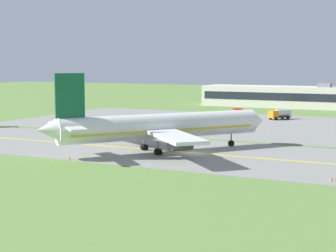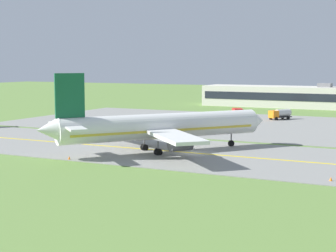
{
  "view_description": "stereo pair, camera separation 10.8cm",
  "coord_description": "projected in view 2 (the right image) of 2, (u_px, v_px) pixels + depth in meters",
  "views": [
    {
      "loc": [
        34.33,
        -77.96,
        14.19
      ],
      "look_at": [
        -4.94,
        1.06,
        4.0
      ],
      "focal_mm": 58.66,
      "sensor_mm": 36.0,
      "label": 1
    },
    {
      "loc": [
        34.43,
        -77.91,
        14.19
      ],
      "look_at": [
        -4.94,
        1.06,
        4.0
      ],
      "focal_mm": 58.66,
      "sensor_mm": 36.0,
      "label": 2
    }
  ],
  "objects": [
    {
      "name": "apron_pad",
      "position": [
        313.0,
        128.0,
        119.05
      ],
      "size": [
        140.0,
        52.0,
        0.1
      ],
      "primitive_type": "cube",
      "color": "gray",
      "rests_on": "ground"
    },
    {
      "name": "taxiway_centreline",
      "position": [
        193.0,
        153.0,
        86.14
      ],
      "size": [
        220.0,
        0.6,
        0.01
      ],
      "primitive_type": "cube",
      "color": "yellow",
      "rests_on": "taxiway_strip"
    },
    {
      "name": "ground_plane",
      "position": [
        193.0,
        154.0,
        86.15
      ],
      "size": [
        500.0,
        500.0,
        0.0
      ],
      "primitive_type": "plane",
      "color": "olive"
    },
    {
      "name": "airplane_lead",
      "position": [
        160.0,
        127.0,
        86.82
      ],
      "size": [
        29.1,
        33.68,
        12.7
      ],
      "color": "white",
      "rests_on": "ground"
    },
    {
      "name": "traffic_cone_near_edge",
      "position": [
        331.0,
        179.0,
        65.74
      ],
      "size": [
        0.44,
        0.44,
        0.6
      ],
      "primitive_type": "cone",
      "color": "orange",
      "rests_on": "ground"
    },
    {
      "name": "service_truck_baggage",
      "position": [
        280.0,
        114.0,
        136.8
      ],
      "size": [
        5.01,
        6.14,
        2.65
      ],
      "color": "orange",
      "rests_on": "ground"
    },
    {
      "name": "traffic_cone_mid_edge",
      "position": [
        69.0,
        158.0,
        80.41
      ],
      "size": [
        0.44,
        0.44,
        0.6
      ],
      "primitive_type": "cone",
      "color": "orange",
      "rests_on": "ground"
    },
    {
      "name": "service_truck_fuel",
      "position": [
        237.0,
        112.0,
        140.79
      ],
      "size": [
        4.6,
        6.27,
        2.6
      ],
      "color": "red",
      "rests_on": "ground"
    },
    {
      "name": "taxiway_strip",
      "position": [
        193.0,
        153.0,
        86.14
      ],
      "size": [
        240.0,
        28.0,
        0.1
      ],
      "primitive_type": "cube",
      "color": "gray",
      "rests_on": "ground"
    },
    {
      "name": "terminal_building",
      "position": [
        289.0,
        97.0,
        176.03
      ],
      "size": [
        55.39,
        13.16,
        7.86
      ],
      "color": "beige",
      "rests_on": "ground"
    }
  ]
}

